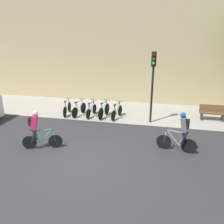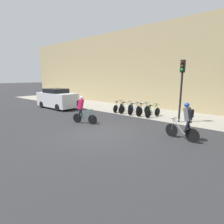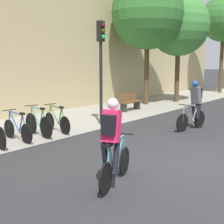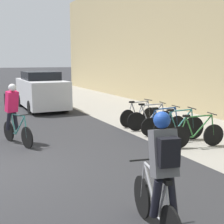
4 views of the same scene
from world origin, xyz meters
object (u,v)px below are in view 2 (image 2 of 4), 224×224
parked_bike_4 (153,112)px  parked_car (57,99)px  parked_bike_0 (119,107)px  traffic_light_pole (182,80)px  parked_bike_1 (126,108)px  parked_bike_3 (143,110)px  cyclist_pink (82,109)px  parked_bike_2 (134,109)px  cyclist_grey (186,120)px

parked_bike_4 → parked_car: size_ratio=0.38×
parked_bike_0 → traffic_light_pole: 5.70m
traffic_light_pole → parked_car: (-10.79, -2.01, -1.81)m
parked_bike_1 → parked_bike_4: size_ratio=1.02×
parked_bike_0 → parked_bike_4: bearing=-0.0°
parked_bike_3 → parked_bike_1: bearing=-179.9°
parked_bike_0 → traffic_light_pole: bearing=-3.4°
parked_bike_0 → parked_bike_4: (3.19, -0.00, -0.01)m
cyclist_pink → parked_bike_4: (2.61, 4.52, -0.56)m
cyclist_pink → parked_bike_2: size_ratio=1.08×
parked_bike_1 → parked_bike_4: parked_bike_1 is taller
parked_bike_0 → traffic_light_pole: size_ratio=0.42×
cyclist_grey → parked_bike_3: size_ratio=1.06×
parked_bike_2 → parked_bike_3: 0.80m
parked_bike_4 → parked_bike_2: bearing=-180.0°
cyclist_grey → parked_bike_0: bearing=151.9°
parked_bike_1 → parked_car: parked_car is taller
parked_bike_0 → parked_bike_1: (0.80, -0.00, 0.00)m
cyclist_pink → parked_bike_2: cyclist_pink is taller
parked_bike_4 → parked_bike_1: bearing=180.0°
parked_bike_0 → parked_bike_1: 0.80m
parked_car → parked_bike_3: bearing=16.2°
cyclist_grey → parked_car: bearing=174.3°
parked_bike_1 → parked_car: size_ratio=0.39×
cyclist_grey → parked_bike_0: 7.50m
cyclist_grey → parked_bike_4: 4.93m
cyclist_grey → parked_car: size_ratio=0.41×
parked_car → cyclist_pink: bearing=-19.7°
traffic_light_pole → parked_bike_1: bearing=176.0°
cyclist_grey → parked_bike_0: size_ratio=1.06×
parked_bike_0 → parked_bike_3: size_ratio=0.99×
parked_bike_0 → parked_car: 6.07m
parked_bike_2 → parked_bike_3: (0.80, 0.00, 0.03)m
parked_bike_4 → traffic_light_pole: size_ratio=0.42×
parked_bike_2 → parked_bike_4: size_ratio=0.98×
cyclist_pink → parked_bike_4: 5.25m
parked_bike_1 → parked_bike_2: bearing=-0.0°
parked_bike_1 → traffic_light_pole: (4.41, -0.31, 2.31)m
cyclist_pink → parked_bike_0: cyclist_pink is taller
parked_bike_2 → parked_car: size_ratio=0.38×
cyclist_pink → parked_car: parked_car is taller
cyclist_pink → traffic_light_pole: 6.50m
parked_bike_2 → parked_bike_1: bearing=180.0°
parked_bike_0 → parked_bike_3: 2.39m
parked_bike_4 → traffic_light_pole: 3.08m
cyclist_grey → traffic_light_pole: size_ratio=0.45×
cyclist_grey → parked_bike_0: cyclist_grey is taller
parked_bike_1 → parked_bike_2: parked_bike_1 is taller
parked_bike_0 → parked_car: bearing=-157.5°
parked_bike_3 → parked_bike_2: bearing=-179.8°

